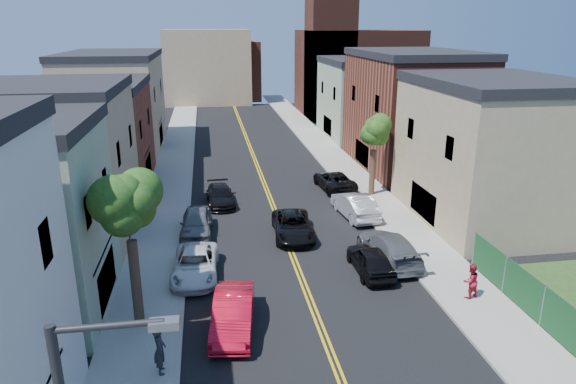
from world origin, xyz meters
name	(u,v)px	position (x,y,z in m)	size (l,w,h in m)	color
sidewalk_left	(172,169)	(-7.90, 40.00, 0.07)	(3.20, 100.00, 0.15)	gray
sidewalk_right	(339,163)	(7.90, 40.00, 0.07)	(3.20, 100.00, 0.15)	gray
curb_left	(191,169)	(-6.15, 40.00, 0.07)	(0.30, 100.00, 0.15)	gray
curb_right	(321,163)	(6.15, 40.00, 0.07)	(0.30, 100.00, 0.15)	gray
bldg_left_tan_near	(50,169)	(-14.00, 25.00, 4.50)	(9.00, 10.00, 9.00)	#998466
bldg_left_brick	(89,139)	(-14.00, 36.00, 4.00)	(9.00, 12.00, 8.00)	brown
bldg_left_tan_far	(115,104)	(-14.00, 50.00, 4.75)	(9.00, 16.00, 9.50)	#998466
bldg_right_tan	(491,155)	(14.00, 24.00, 4.50)	(9.00, 12.00, 9.00)	#998466
bldg_right_brick	(411,113)	(14.00, 38.00, 5.00)	(9.00, 14.00, 10.00)	brown
bldg_right_palegrn	(365,100)	(14.00, 52.00, 4.25)	(9.00, 12.00, 8.50)	gray
church	(351,65)	(16.33, 67.07, 7.24)	(16.20, 14.20, 22.60)	#4C2319
backdrop_left	(207,67)	(-4.00, 82.00, 6.00)	(14.00, 8.00, 12.00)	#998466
backdrop_center	(230,71)	(0.00, 86.00, 5.00)	(10.00, 8.00, 10.00)	brown
fence_right	(566,326)	(9.50, 9.50, 1.10)	(0.04, 15.00, 1.90)	#143F1E
tree_left_mid	(127,184)	(-7.88, 14.01, 6.58)	(5.20, 5.20, 9.29)	#3E2C1F
tree_right_far	(375,123)	(7.92, 30.01, 5.76)	(4.40, 4.40, 8.03)	#3E2C1F
red_sedan	(233,313)	(-3.80, 13.07, 0.80)	(1.69, 4.84, 1.59)	red
white_pickup	(195,265)	(-5.50, 18.36, 0.70)	(2.32, 5.04, 1.40)	silver
grey_car_left	(196,223)	(-5.50, 24.12, 0.82)	(1.94, 4.82, 1.64)	#5C5E64
black_car_left	(220,196)	(-3.80, 29.80, 0.67)	(1.89, 4.65, 1.35)	black
grey_car_right	(389,247)	(5.28, 18.64, 0.81)	(2.27, 5.58, 1.62)	#56585D
black_car_right	(371,260)	(3.80, 17.39, 0.74)	(1.75, 4.35, 1.48)	black
silver_car_right	(355,205)	(5.33, 25.73, 0.85)	(1.79, 5.14, 1.69)	#B1B2B9
dark_car_right_far	(334,180)	(5.47, 32.18, 0.72)	(2.39, 5.19, 1.44)	black
black_suv_lane	(293,226)	(0.50, 22.93, 0.72)	(2.39, 5.18, 1.44)	black
pedestrian_left	(160,350)	(-6.70, 10.37, 1.12)	(0.71, 0.47, 1.95)	#24262C
pedestrian_right	(471,281)	(7.63, 13.81, 1.03)	(0.85, 0.66, 1.75)	maroon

